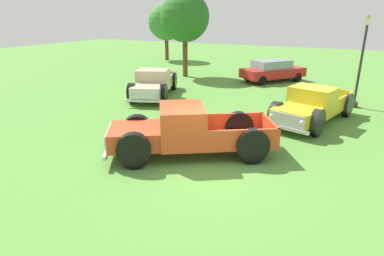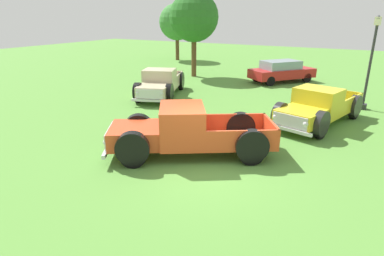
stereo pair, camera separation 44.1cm
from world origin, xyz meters
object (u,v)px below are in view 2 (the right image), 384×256
object	(u,v)px
lamp_post_near	(370,62)
oak_tree_west	(177,22)
sedan_distant_a	(282,71)
pickup_truck_behind_left	(316,108)
pickup_truck_behind_right	(160,84)
oak_tree_east	(194,17)
pickup_truck_foreground	(180,132)

from	to	relation	value
lamp_post_near	oak_tree_west	distance (m)	20.44
sedan_distant_a	pickup_truck_behind_left	bearing A→B (deg)	-66.44
pickup_truck_behind_left	oak_tree_west	distance (m)	21.56
pickup_truck_behind_right	lamp_post_near	distance (m)	10.45
pickup_truck_behind_left	lamp_post_near	bearing A→B (deg)	66.58
pickup_truck_behind_left	oak_tree_west	world-z (taller)	oak_tree_west
pickup_truck_behind_right	oak_tree_east	world-z (taller)	oak_tree_east
lamp_post_near	oak_tree_east	bearing A→B (deg)	162.31
sedan_distant_a	lamp_post_near	bearing A→B (deg)	-41.45
pickup_truck_behind_left	sedan_distant_a	xyz separation A→B (m)	(-3.62, 8.29, 0.03)
pickup_truck_foreground	lamp_post_near	xyz separation A→B (m)	(4.87, 8.95, 1.48)
sedan_distant_a	pickup_truck_behind_right	bearing A→B (deg)	-122.35
pickup_truck_behind_right	oak_tree_west	world-z (taller)	oak_tree_west
pickup_truck_foreground	oak_tree_east	size ratio (longest dim) A/B	0.93
sedan_distant_a	oak_tree_west	world-z (taller)	oak_tree_west
pickup_truck_behind_right	sedan_distant_a	distance (m)	8.83
pickup_truck_behind_right	oak_tree_west	bearing A→B (deg)	118.34
pickup_truck_foreground	sedan_distant_a	distance (m)	13.56
pickup_truck_foreground	sedan_distant_a	size ratio (longest dim) A/B	1.22
lamp_post_near	sedan_distant_a	bearing A→B (deg)	138.55
sedan_distant_a	oak_tree_east	bearing A→B (deg)	-171.16
pickup_truck_foreground	sedan_distant_a	bearing A→B (deg)	91.43
oak_tree_east	lamp_post_near	bearing A→B (deg)	-17.69
lamp_post_near	oak_tree_east	size ratio (longest dim) A/B	0.73
sedan_distant_a	oak_tree_west	size ratio (longest dim) A/B	0.84
pickup_truck_foreground	oak_tree_west	distance (m)	23.51
pickup_truck_foreground	oak_tree_west	world-z (taller)	oak_tree_west
oak_tree_east	oak_tree_west	distance (m)	9.29
pickup_truck_behind_right	oak_tree_west	distance (m)	15.78
pickup_truck_behind_left	lamp_post_near	size ratio (longest dim) A/B	1.23
sedan_distant_a	oak_tree_west	xyz separation A→B (m)	(-12.09, 6.20, 2.87)
oak_tree_east	oak_tree_west	bearing A→B (deg)	129.46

